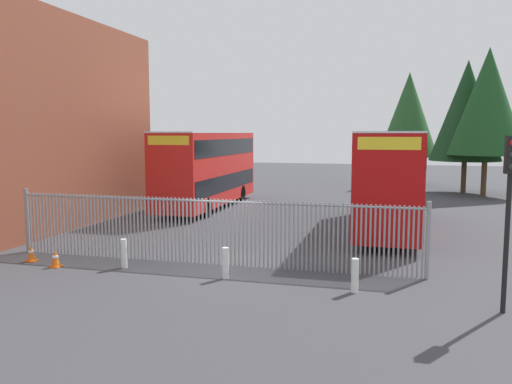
% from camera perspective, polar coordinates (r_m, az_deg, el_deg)
% --- Properties ---
extents(ground_plane, '(100.00, 100.00, 0.00)m').
position_cam_1_polar(ground_plane, '(25.06, 2.38, -3.55)').
color(ground_plane, '#3D3D42').
extents(palisade_fence, '(14.14, 0.14, 2.35)m').
position_cam_1_polar(palisade_fence, '(17.47, -5.40, -4.05)').
color(palisade_fence, gray).
rests_on(palisade_fence, ground).
extents(double_decker_bus_near_gate, '(2.54, 10.81, 4.42)m').
position_cam_1_polar(double_decker_bus_near_gate, '(24.04, 14.38, 1.65)').
color(double_decker_bus_near_gate, '#B70C0C').
rests_on(double_decker_bus_near_gate, ground).
extents(double_decker_bus_behind_fence_left, '(2.54, 10.81, 4.42)m').
position_cam_1_polar(double_decker_bus_behind_fence_left, '(30.41, -5.27, 2.80)').
color(double_decker_bus_behind_fence_left, red).
rests_on(double_decker_bus_behind_fence_left, ground).
extents(bollard_near_left, '(0.20, 0.20, 0.95)m').
position_cam_1_polar(bollard_near_left, '(17.55, -14.20, -6.52)').
color(bollard_near_left, silver).
rests_on(bollard_near_left, ground).
extents(bollard_center_front, '(0.20, 0.20, 0.95)m').
position_cam_1_polar(bollard_center_front, '(15.83, -3.35, -7.75)').
color(bollard_center_front, silver).
rests_on(bollard_center_front, ground).
extents(bollard_near_right, '(0.20, 0.20, 0.95)m').
position_cam_1_polar(bollard_near_right, '(14.74, 10.74, -8.94)').
color(bollard_near_right, silver).
rests_on(bollard_near_right, ground).
extents(traffic_cone_by_gate, '(0.34, 0.34, 0.59)m').
position_cam_1_polar(traffic_cone_by_gate, '(18.38, -21.03, -6.77)').
color(traffic_cone_by_gate, orange).
rests_on(traffic_cone_by_gate, ground).
extents(traffic_cone_mid_forecourt, '(0.34, 0.34, 0.59)m').
position_cam_1_polar(traffic_cone_mid_forecourt, '(19.47, -23.30, -6.13)').
color(traffic_cone_mid_forecourt, orange).
rests_on(traffic_cone_mid_forecourt, ground).
extents(traffic_light_kerbside, '(0.28, 0.33, 4.30)m').
position_cam_1_polar(traffic_light_kerbside, '(13.78, 25.90, 0.08)').
color(traffic_light_kerbside, black).
rests_on(traffic_light_kerbside, ground).
extents(tree_tall_back, '(4.89, 4.89, 9.35)m').
position_cam_1_polar(tree_tall_back, '(45.83, 16.31, 8.09)').
color(tree_tall_back, '#4C3823').
rests_on(tree_tall_back, ground).
extents(tree_short_side, '(4.99, 4.99, 9.48)m').
position_cam_1_polar(tree_short_side, '(40.59, 21.98, 8.21)').
color(tree_short_side, '#4C3823').
rests_on(tree_short_side, ground).
extents(tree_mid_row, '(5.05, 5.05, 10.06)m').
position_cam_1_polar(tree_mid_row, '(39.04, 23.93, 9.00)').
color(tree_mid_row, '#4C3823').
rests_on(tree_mid_row, ground).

